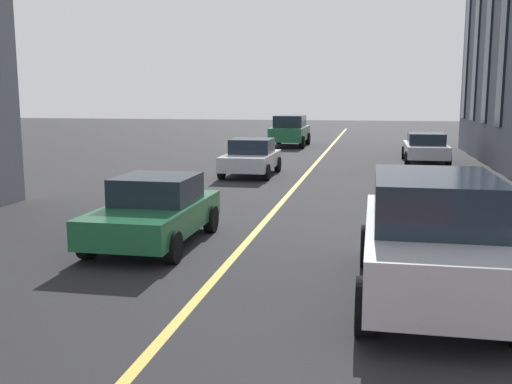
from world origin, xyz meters
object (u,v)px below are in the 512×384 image
(car_silver_parked_b, at_px, (433,236))
(car_green_mid, at_px, (290,130))
(car_silver_far, at_px, (251,157))
(car_silver_parked_a, at_px, (425,147))
(car_green_oncoming, at_px, (155,210))

(car_silver_parked_b, bearing_deg, car_green_mid, 12.32)
(car_green_mid, xyz_separation_m, car_silver_far, (-13.73, -0.41, -0.27))
(car_silver_parked_a, relative_size, car_green_oncoming, 1.13)
(car_silver_far, bearing_deg, car_silver_parked_b, -157.64)
(car_green_oncoming, distance_m, car_silver_far, 10.97)
(car_green_oncoming, height_order, car_silver_parked_b, car_silver_parked_b)
(car_silver_parked_a, xyz_separation_m, car_silver_far, (-5.81, 6.97, -0.00))
(car_silver_parked_b, bearing_deg, car_green_oncoming, 65.29)
(car_silver_parked_a, bearing_deg, car_green_oncoming, 158.17)
(car_green_oncoming, relative_size, car_silver_far, 1.00)
(car_green_mid, bearing_deg, car_silver_far, -178.27)
(car_silver_parked_a, height_order, car_silver_far, car_silver_far)
(car_green_oncoming, relative_size, car_silver_parked_b, 0.83)
(car_silver_parked_a, xyz_separation_m, car_green_oncoming, (-16.78, 6.72, -0.00))
(car_silver_parked_a, distance_m, car_silver_parked_b, 19.26)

